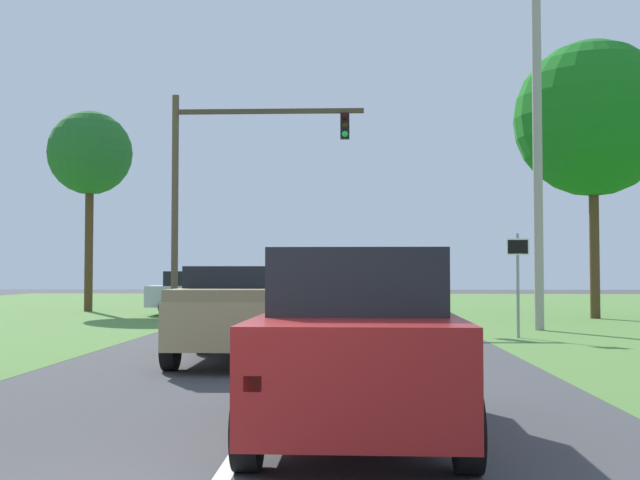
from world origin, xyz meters
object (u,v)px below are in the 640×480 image
object	(u,v)px
keep_moving_sign	(518,271)
oak_tree_right	(593,119)
red_suv_near	(358,338)
crossing_suv_far	(207,292)
extra_tree_1	(90,154)
traffic_light	(222,173)
utility_pole_right	(538,157)
pickup_truck_lead	(239,312)

from	to	relation	value
keep_moving_sign	oak_tree_right	xyz separation A→B (m)	(4.67, 8.82, 5.70)
red_suv_near	crossing_suv_far	size ratio (longest dim) A/B	1.04
red_suv_near	extra_tree_1	xyz separation A→B (m)	(-11.53, 25.80, 5.88)
extra_tree_1	oak_tree_right	bearing A→B (deg)	-12.38
traffic_light	utility_pole_right	xyz separation A→B (m)	(10.12, -4.09, -0.09)
keep_moving_sign	extra_tree_1	size ratio (longest dim) A/B	0.31
pickup_truck_lead	utility_pole_right	bearing A→B (deg)	47.94
pickup_truck_lead	crossing_suv_far	world-z (taller)	pickup_truck_lead
traffic_light	keep_moving_sign	distance (m)	11.79
pickup_truck_lead	extra_tree_1	xyz separation A→B (m)	(-9.30, 19.12, 5.96)
crossing_suv_far	red_suv_near	bearing A→B (deg)	-75.86
pickup_truck_lead	oak_tree_right	xyz separation A→B (m)	(11.21, 14.62, 6.49)
pickup_truck_lead	utility_pole_right	xyz separation A→B (m)	(7.73, 8.57, 4.19)
keep_moving_sign	pickup_truck_lead	bearing A→B (deg)	-138.43
traffic_light	oak_tree_right	size ratio (longest dim) A/B	0.77
oak_tree_right	red_suv_near	bearing A→B (deg)	-112.84
extra_tree_1	keep_moving_sign	bearing A→B (deg)	-40.08
traffic_light	oak_tree_right	world-z (taller)	oak_tree_right
red_suv_near	oak_tree_right	size ratio (longest dim) A/B	0.48
crossing_suv_far	extra_tree_1	bearing A→B (deg)	154.66
extra_tree_1	utility_pole_right	bearing A→B (deg)	-31.78
pickup_truck_lead	extra_tree_1	bearing A→B (deg)	115.94
traffic_light	keep_moving_sign	size ratio (longest dim) A/B	2.93
crossing_suv_far	utility_pole_right	xyz separation A→B (m)	(11.32, -7.85, 4.21)
traffic_light	oak_tree_right	distance (m)	13.92
red_suv_near	oak_tree_right	xyz separation A→B (m)	(8.97, 21.30, 6.42)
pickup_truck_lead	red_suv_near	bearing A→B (deg)	-71.53
pickup_truck_lead	utility_pole_right	distance (m)	12.28
pickup_truck_lead	extra_tree_1	world-z (taller)	extra_tree_1
oak_tree_right	traffic_light	bearing A→B (deg)	-171.80
keep_moving_sign	extra_tree_1	bearing A→B (deg)	139.92
keep_moving_sign	crossing_suv_far	size ratio (longest dim) A/B	0.57
red_suv_near	utility_pole_right	xyz separation A→B (m)	(5.50, 15.25, 4.11)
traffic_light	extra_tree_1	world-z (taller)	extra_tree_1
red_suv_near	keep_moving_sign	distance (m)	13.22
red_suv_near	oak_tree_right	world-z (taller)	oak_tree_right
crossing_suv_far	oak_tree_right	bearing A→B (deg)	-6.92
traffic_light	utility_pole_right	world-z (taller)	utility_pole_right
red_suv_near	pickup_truck_lead	world-z (taller)	red_suv_near
pickup_truck_lead	traffic_light	size ratio (longest dim) A/B	0.60
red_suv_near	extra_tree_1	distance (m)	28.87
red_suv_near	traffic_light	distance (m)	20.33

